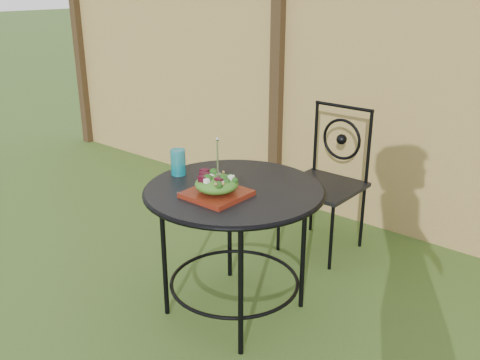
% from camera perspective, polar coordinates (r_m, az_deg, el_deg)
% --- Properties ---
extents(fence, '(8.00, 0.12, 1.90)m').
position_cam_1_polar(fence, '(3.67, 21.20, 7.22)').
color(fence, tan).
rests_on(fence, ground).
extents(patio_table, '(0.92, 0.92, 0.72)m').
position_cam_1_polar(patio_table, '(2.75, -0.62, -3.50)').
color(patio_table, black).
rests_on(patio_table, ground).
extents(patio_chair, '(0.46, 0.46, 0.95)m').
position_cam_1_polar(patio_chair, '(3.54, 9.32, 0.40)').
color(patio_chair, black).
rests_on(patio_chair, ground).
extents(salad_plate, '(0.27, 0.27, 0.02)m').
position_cam_1_polar(salad_plate, '(2.59, -2.50, -1.50)').
color(salad_plate, '#4E140B').
rests_on(salad_plate, patio_table).
extents(salad, '(0.21, 0.21, 0.08)m').
position_cam_1_polar(salad, '(2.57, -2.52, -0.42)').
color(salad, '#235614').
rests_on(salad, salad_plate).
extents(fork, '(0.01, 0.01, 0.18)m').
position_cam_1_polar(fork, '(2.52, -2.40, 2.28)').
color(fork, silver).
rests_on(fork, salad).
extents(drinking_glass, '(0.08, 0.08, 0.14)m').
position_cam_1_polar(drinking_glass, '(2.88, -6.62, 1.90)').
color(drinking_glass, '#0B7382').
rests_on(drinking_glass, patio_table).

